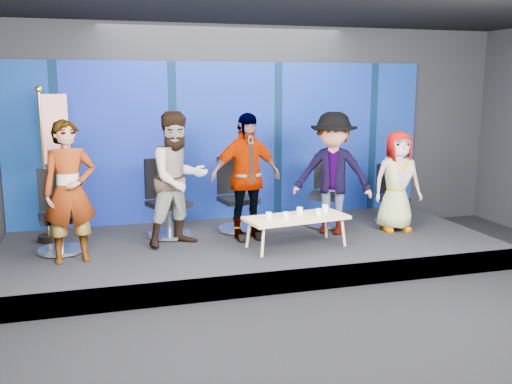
# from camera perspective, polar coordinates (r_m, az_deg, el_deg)

# --- Properties ---
(ground) EXTENTS (10.00, 10.00, 0.00)m
(ground) POSITION_cam_1_polar(r_m,az_deg,el_deg) (6.27, 5.71, -13.26)
(ground) COLOR black
(ground) RESTS_ON ground
(room_walls) EXTENTS (10.02, 8.02, 3.51)m
(room_walls) POSITION_cam_1_polar(r_m,az_deg,el_deg) (5.73, 6.17, 9.52)
(room_walls) COLOR black
(room_walls) RESTS_ON ground
(riser) EXTENTS (7.00, 3.00, 0.30)m
(riser) POSITION_cam_1_polar(r_m,az_deg,el_deg) (8.45, -0.60, -5.72)
(riser) COLOR black
(riser) RESTS_ON ground
(backdrop) EXTENTS (7.00, 0.08, 2.60)m
(backdrop) POSITION_cam_1_polar(r_m,az_deg,el_deg) (9.55, -2.96, 5.07)
(backdrop) COLOR #072654
(backdrop) RESTS_ON riser
(chair_a) EXTENTS (0.71, 0.71, 1.12)m
(chair_a) POSITION_cam_1_polar(r_m,az_deg,el_deg) (8.15, -19.06, -3.17)
(chair_a) COLOR silver
(chair_a) RESTS_ON riser
(panelist_a) EXTENTS (0.72, 0.52, 1.82)m
(panelist_a) POSITION_cam_1_polar(r_m,az_deg,el_deg) (7.56, -18.14, 0.02)
(panelist_a) COLOR black
(panelist_a) RESTS_ON riser
(chair_b) EXTENTS (0.85, 0.85, 1.16)m
(chair_b) POSITION_cam_1_polar(r_m,az_deg,el_deg) (8.58, -8.89, -1.92)
(chair_b) COLOR silver
(chair_b) RESTS_ON riser
(panelist_b) EXTENTS (1.11, 0.99, 1.88)m
(panelist_b) POSITION_cam_1_polar(r_m,az_deg,el_deg) (8.00, -7.77, 1.27)
(panelist_b) COLOR black
(panelist_b) RESTS_ON riser
(chair_c) EXTENTS (0.74, 0.74, 1.14)m
(chair_c) POSITION_cam_1_polar(r_m,az_deg,el_deg) (8.83, -1.94, -1.48)
(chair_c) COLOR silver
(chair_c) RESTS_ON riser
(panelist_c) EXTENTS (1.14, 0.62, 1.85)m
(panelist_c) POSITION_cam_1_polar(r_m,az_deg,el_deg) (8.24, -1.03, 1.53)
(panelist_c) COLOR black
(panelist_c) RESTS_ON riser
(chair_d) EXTENTS (0.88, 0.88, 1.14)m
(chair_d) POSITION_cam_1_polar(r_m,az_deg,el_deg) (9.22, 7.02, -1.03)
(chair_d) COLOR silver
(chair_d) RESTS_ON riser
(panelist_d) EXTENTS (1.37, 1.21, 1.84)m
(panelist_d) POSITION_cam_1_polar(r_m,az_deg,el_deg) (8.63, 7.67, 1.83)
(panelist_d) COLOR black
(panelist_d) RESTS_ON riser
(chair_e) EXTENTS (0.59, 0.59, 0.95)m
(chair_e) POSITION_cam_1_polar(r_m,az_deg,el_deg) (9.59, 13.33, -1.15)
(chair_e) COLOR silver
(chair_e) RESTS_ON riser
(panelist_e) EXTENTS (0.80, 0.56, 1.55)m
(panelist_e) POSITION_cam_1_polar(r_m,az_deg,el_deg) (9.02, 13.94, 1.05)
(panelist_e) COLOR black
(panelist_e) RESTS_ON riser
(coffee_table) EXTENTS (1.50, 0.80, 0.44)m
(coffee_table) POSITION_cam_1_polar(r_m,az_deg,el_deg) (7.94, 4.05, -2.69)
(coffee_table) COLOR tan
(coffee_table) RESTS_ON riser
(mug_a) EXTENTS (0.08, 0.08, 0.09)m
(mug_a) POSITION_cam_1_polar(r_m,az_deg,el_deg) (7.75, 1.29, -2.38)
(mug_a) COLOR white
(mug_a) RESTS_ON coffee_table
(mug_b) EXTENTS (0.08, 0.08, 0.10)m
(mug_b) POSITION_cam_1_polar(r_m,az_deg,el_deg) (7.74, 3.00, -2.39)
(mug_b) COLOR white
(mug_b) RESTS_ON coffee_table
(mug_c) EXTENTS (0.09, 0.09, 0.10)m
(mug_c) POSITION_cam_1_polar(r_m,az_deg,el_deg) (8.03, 4.39, -1.91)
(mug_c) COLOR white
(mug_c) RESTS_ON coffee_table
(mug_d) EXTENTS (0.08, 0.08, 0.09)m
(mug_d) POSITION_cam_1_polar(r_m,az_deg,el_deg) (8.03, 6.26, -1.99)
(mug_d) COLOR white
(mug_d) RESTS_ON coffee_table
(mug_e) EXTENTS (0.09, 0.09, 0.11)m
(mug_e) POSITION_cam_1_polar(r_m,az_deg,el_deg) (8.24, 6.93, -1.62)
(mug_e) COLOR white
(mug_e) RESTS_ON coffee_table
(flag_stand) EXTENTS (0.51, 0.30, 2.23)m
(flag_stand) POSITION_cam_1_polar(r_m,az_deg,el_deg) (8.60, -19.74, 3.00)
(flag_stand) COLOR black
(flag_stand) RESTS_ON riser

